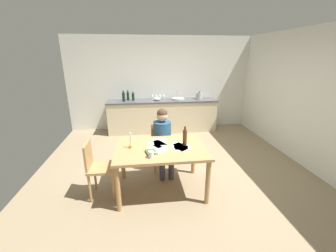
{
  "coord_description": "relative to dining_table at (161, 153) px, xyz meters",
  "views": [
    {
      "loc": [
        -0.57,
        -3.59,
        2.09
      ],
      "look_at": [
        -0.11,
        0.1,
        0.85
      ],
      "focal_mm": 22.81,
      "sensor_mm": 36.0,
      "label": 1
    }
  ],
  "objects": [
    {
      "name": "stovetop_kettle",
      "position": [
        1.36,
        2.84,
        0.35
      ],
      "size": [
        0.18,
        0.18,
        0.22
      ],
      "color": "#B7BABF",
      "rests_on": "kitchen_counter"
    },
    {
      "name": "paper_envelope",
      "position": [
        -0.05,
        -0.04,
        0.1
      ],
      "size": [
        0.34,
        0.36,
        0.0
      ],
      "primitive_type": "cube",
      "rotation": [
        0.0,
        0.0,
        0.62
      ],
      "color": "white",
      "rests_on": "dining_table"
    },
    {
      "name": "chair_at_table",
      "position": [
        0.08,
        0.73,
        -0.17
      ],
      "size": [
        0.44,
        0.44,
        0.85
      ],
      "color": "tan",
      "rests_on": "ground"
    },
    {
      "name": "paper_flyer",
      "position": [
        0.3,
        -0.01,
        0.1
      ],
      "size": [
        0.34,
        0.36,
        0.0
      ],
      "primitive_type": "cube",
      "rotation": [
        0.0,
        0.0,
        0.58
      ],
      "color": "white",
      "rests_on": "dining_table"
    },
    {
      "name": "wine_glass_back_right",
      "position": [
        0.04,
        2.99,
        0.36
      ],
      "size": [
        0.07,
        0.07,
        0.15
      ],
      "color": "silver",
      "rests_on": "kitchen_counter"
    },
    {
      "name": "mixing_bowl",
      "position": [
        0.16,
        2.81,
        0.29
      ],
      "size": [
        0.18,
        0.18,
        0.08
      ],
      "primitive_type": "ellipsoid",
      "color": "white",
      "rests_on": "kitchen_counter"
    },
    {
      "name": "person_seated",
      "position": [
        0.1,
        0.59,
        0.03
      ],
      "size": [
        0.35,
        0.61,
        1.19
      ],
      "color": "navy",
      "rests_on": "ground"
    },
    {
      "name": "wine_bottle_on_table",
      "position": [
        0.38,
        0.05,
        0.23
      ],
      "size": [
        0.07,
        0.07,
        0.31
      ],
      "color": "#593319",
      "rests_on": "dining_table"
    },
    {
      "name": "candlestick",
      "position": [
        -0.45,
        0.05,
        0.16
      ],
      "size": [
        0.06,
        0.06,
        0.25
      ],
      "color": "gold",
      "rests_on": "dining_table"
    },
    {
      "name": "chair_side_empty",
      "position": [
        -0.95,
        -0.03,
        -0.15
      ],
      "size": [
        0.41,
        0.41,
        0.88
      ],
      "color": "tan",
      "rests_on": "ground"
    },
    {
      "name": "ground_plane",
      "position": [
        0.31,
        0.6,
        -0.67
      ],
      "size": [
        5.2,
        5.2,
        0.04
      ],
      "primitive_type": "cube",
      "color": "#937F60"
    },
    {
      "name": "kitchen_counter",
      "position": [
        0.31,
        2.84,
        -0.2
      ],
      "size": [
        3.03,
        0.64,
        0.9
      ],
      "color": "beige",
      "rests_on": "ground"
    },
    {
      "name": "sink_unit",
      "position": [
        0.76,
        2.85,
        0.28
      ],
      "size": [
        0.36,
        0.36,
        0.24
      ],
      "color": "#B2B7BC",
      "rests_on": "kitchen_counter"
    },
    {
      "name": "wine_glass_back_left",
      "position": [
        0.15,
        2.99,
        0.36
      ],
      "size": [
        0.07,
        0.07,
        0.15
      ],
      "color": "silver",
      "rests_on": "kitchen_counter"
    },
    {
      "name": "paper_letter",
      "position": [
        0.31,
        -0.02,
        0.1
      ],
      "size": [
        0.32,
        0.36,
        0.0
      ],
      "primitive_type": "cube",
      "rotation": [
        0.0,
        0.0,
        -0.46
      ],
      "color": "white",
      "rests_on": "dining_table"
    },
    {
      "name": "book_magazine",
      "position": [
        -0.16,
        -0.18,
        0.11
      ],
      "size": [
        0.18,
        0.21,
        0.03
      ],
      "primitive_type": "cube",
      "rotation": [
        0.0,
        0.0,
        0.25
      ],
      "color": "#3A632C",
      "rests_on": "dining_table"
    },
    {
      "name": "paper_bill",
      "position": [
        -0.03,
        0.15,
        0.1
      ],
      "size": [
        0.33,
        0.36,
        0.0
      ],
      "primitive_type": "cube",
      "rotation": [
        0.0,
        0.0,
        0.55
      ],
      "color": "white",
      "rests_on": "dining_table"
    },
    {
      "name": "bottle_vinegar",
      "position": [
        -0.63,
        2.93,
        0.37
      ],
      "size": [
        0.07,
        0.07,
        0.27
      ],
      "color": "black",
      "rests_on": "kitchen_counter"
    },
    {
      "name": "bottle_oil",
      "position": [
        -0.74,
        2.79,
        0.37
      ],
      "size": [
        0.08,
        0.08,
        0.29
      ],
      "color": "black",
      "rests_on": "kitchen_counter"
    },
    {
      "name": "wall_right",
      "position": [
        2.91,
        0.6,
        0.65
      ],
      "size": [
        0.12,
        5.2,
        2.6
      ],
      "primitive_type": "cube",
      "color": "silver",
      "rests_on": "ground"
    },
    {
      "name": "bottle_wine_red",
      "position": [
        -0.49,
        2.87,
        0.36
      ],
      "size": [
        0.07,
        0.07,
        0.24
      ],
      "color": "black",
      "rests_on": "kitchen_counter"
    },
    {
      "name": "wall_back",
      "position": [
        0.31,
        3.2,
        0.65
      ],
      "size": [
        5.2,
        0.12,
        2.6
      ],
      "primitive_type": "cube",
      "color": "silver",
      "rests_on": "ground"
    },
    {
      "name": "wine_glass_by_kettle",
      "position": [
        0.26,
        2.99,
        0.36
      ],
      "size": [
        0.07,
        0.07,
        0.15
      ],
      "color": "silver",
      "rests_on": "kitchen_counter"
    },
    {
      "name": "paper_receipt",
      "position": [
        0.31,
        0.03,
        0.1
      ],
      "size": [
        0.21,
        0.3,
        0.0
      ],
      "primitive_type": "cube",
      "rotation": [
        0.0,
        0.0,
        -0.01
      ],
      "color": "white",
      "rests_on": "dining_table"
    },
    {
      "name": "paper_notice",
      "position": [
        0.01,
        0.22,
        0.1
      ],
      "size": [
        0.23,
        0.31,
        0.0
      ],
      "primitive_type": "cube",
      "rotation": [
        0.0,
        0.0,
        0.08
      ],
      "color": "white",
      "rests_on": "dining_table"
    },
    {
      "name": "wine_glass_near_sink",
      "position": [
        0.37,
        2.99,
        0.36
      ],
      "size": [
        0.07,
        0.07,
        0.15
      ],
      "color": "silver",
      "rests_on": "kitchen_counter"
    },
    {
      "name": "coffee_mug",
      "position": [
        -0.16,
        -0.32,
        0.14
      ],
      "size": [
        0.12,
        0.08,
        0.1
      ],
      "color": "white",
      "rests_on": "dining_table"
    },
    {
      "name": "dining_table",
      "position": [
        0.0,
        0.0,
        0.0
      ],
      "size": [
        1.39,
        0.98,
        0.74
      ],
      "color": "tan",
      "rests_on": "ground"
    }
  ]
}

